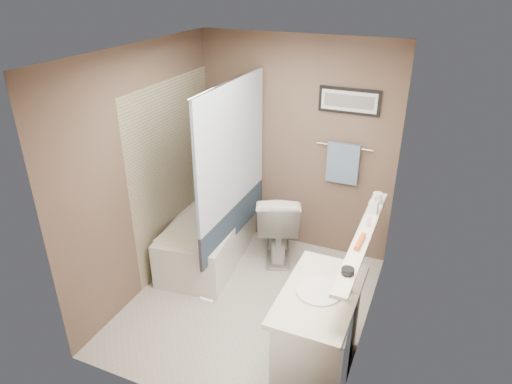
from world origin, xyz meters
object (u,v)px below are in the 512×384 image
at_px(toilet, 278,223).
at_px(candle_bowl_near, 348,271).
at_px(vanity, 318,338).
at_px(glass_jar, 377,198).
at_px(bathtub, 211,236).
at_px(hair_brush_front, 360,242).
at_px(soap_bottle, 374,204).

relative_size(toilet, candle_bowl_near, 9.16).
bearing_deg(candle_bowl_near, toilet, 124.49).
relative_size(vanity, glass_jar, 9.00).
xyz_separation_m(vanity, candle_bowl_near, (0.19, -0.08, 0.73)).
bearing_deg(bathtub, hair_brush_front, -33.29).
xyz_separation_m(toilet, candle_bowl_near, (1.09, -1.59, 0.72)).
bearing_deg(hair_brush_front, glass_jar, 90.00).
distance_m(bathtub, candle_bowl_near, 2.37).
height_order(candle_bowl_near, glass_jar, glass_jar).
xyz_separation_m(vanity, glass_jar, (0.19, 1.04, 0.77)).
distance_m(hair_brush_front, glass_jar, 0.72).
bearing_deg(soap_bottle, glass_jar, 90.00).
bearing_deg(toilet, bathtub, 2.92).
xyz_separation_m(bathtub, soap_bottle, (1.79, -0.35, 0.95)).
xyz_separation_m(bathtub, glass_jar, (1.79, -0.17, 0.92)).
relative_size(toilet, glass_jar, 8.24).
distance_m(candle_bowl_near, hair_brush_front, 0.40).
distance_m(vanity, soap_bottle, 1.18).
distance_m(bathtub, toilet, 0.77).
relative_size(vanity, hair_brush_front, 4.09).
bearing_deg(vanity, soap_bottle, 74.44).
xyz_separation_m(candle_bowl_near, glass_jar, (0.00, 1.12, 0.03)).
bearing_deg(toilet, hair_brush_front, 111.43).
bearing_deg(glass_jar, toilet, 156.56).
distance_m(toilet, glass_jar, 1.41).
distance_m(glass_jar, soap_bottle, 0.19).
distance_m(candle_bowl_near, soap_bottle, 0.93).
bearing_deg(vanity, glass_jar, 76.60).
relative_size(candle_bowl_near, glass_jar, 0.90).
height_order(glass_jar, soap_bottle, soap_bottle).
xyz_separation_m(bathtub, hair_brush_front, (1.79, -0.88, 0.89)).
distance_m(vanity, hair_brush_front, 0.83).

